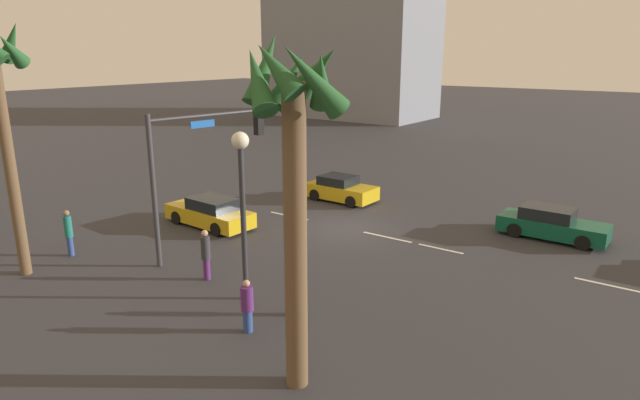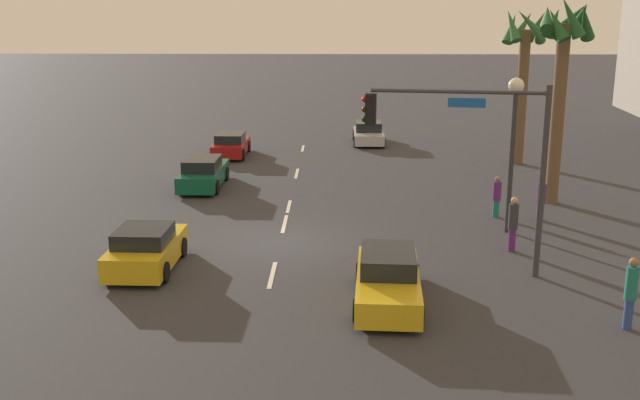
# 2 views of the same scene
# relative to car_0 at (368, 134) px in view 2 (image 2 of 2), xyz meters

# --- Properties ---
(ground_plane) EXTENTS (220.00, 220.00, 0.00)m
(ground_plane) POSITION_rel_car_0_xyz_m (19.83, -3.92, -0.60)
(ground_plane) COLOR #333338
(lane_stripe_0) EXTENTS (2.00, 0.14, 0.01)m
(lane_stripe_0) POSITION_rel_car_0_xyz_m (1.83, -3.92, -0.59)
(lane_stripe_0) COLOR silver
(lane_stripe_0) RESTS_ON ground_plane
(lane_stripe_1) EXTENTS (2.27, 0.14, 0.01)m
(lane_stripe_1) POSITION_rel_car_0_xyz_m (8.65, -3.92, -0.59)
(lane_stripe_1) COLOR silver
(lane_stripe_1) RESTS_ON ground_plane
(lane_stripe_2) EXTENTS (2.00, 0.14, 0.01)m
(lane_stripe_2) POSITION_rel_car_0_xyz_m (15.04, -3.92, -0.59)
(lane_stripe_2) COLOR silver
(lane_stripe_2) RESTS_ON ground_plane
(lane_stripe_3) EXTENTS (2.44, 0.14, 0.01)m
(lane_stripe_3) POSITION_rel_car_0_xyz_m (17.60, -3.92, -0.59)
(lane_stripe_3) COLOR silver
(lane_stripe_3) RESTS_ON ground_plane
(lane_stripe_4) EXTENTS (2.37, 0.14, 0.01)m
(lane_stripe_4) POSITION_rel_car_0_xyz_m (23.23, -3.92, -0.59)
(lane_stripe_4) COLOR silver
(lane_stripe_4) RESTS_ON ground_plane
(car_0) EXTENTS (3.94, 1.87, 1.30)m
(car_0) POSITION_rel_car_0_xyz_m (0.00, 0.00, 0.00)
(car_0) COLOR #B7B7BC
(car_0) RESTS_ON ground_plane
(car_1) EXTENTS (4.73, 2.04, 1.41)m
(car_1) POSITION_rel_car_0_xyz_m (25.28, -0.49, 0.05)
(car_1) COLOR gold
(car_1) RESTS_ON ground_plane
(car_2) EXTENTS (3.96, 1.84, 1.30)m
(car_2) POSITION_rel_car_0_xyz_m (4.19, -7.82, 0.01)
(car_2) COLOR maroon
(car_2) RESTS_ON ground_plane
(car_3) EXTENTS (4.57, 1.86, 1.40)m
(car_3) POSITION_rel_car_0_xyz_m (11.61, -8.07, 0.05)
(car_3) COLOR #0F5138
(car_3) RESTS_ON ground_plane
(car_4) EXTENTS (3.94, 1.99, 1.40)m
(car_4) POSITION_rel_car_0_xyz_m (22.74, -7.95, 0.05)
(car_4) COLOR gold
(car_4) RESTS_ON ground_plane
(traffic_signal) EXTENTS (1.03, 5.50, 5.88)m
(traffic_signal) POSITION_rel_car_0_xyz_m (22.88, 2.29, 3.43)
(traffic_signal) COLOR #38383D
(traffic_signal) RESTS_ON ground_plane
(streetlamp) EXTENTS (0.56, 0.56, 5.65)m
(streetlamp) POSITION_rel_car_0_xyz_m (18.45, 4.36, 3.40)
(streetlamp) COLOR #2D2D33
(streetlamp) RESTS_ON ground_plane
(pedestrian_0) EXTENTS (0.35, 0.35, 1.90)m
(pedestrian_0) POSITION_rel_car_0_xyz_m (20.71, 4.02, 0.41)
(pedestrian_0) COLOR #59266B
(pedestrian_0) RESTS_ON ground_plane
(pedestrian_1) EXTENTS (0.32, 0.32, 1.93)m
(pedestrian_1) POSITION_rel_car_0_xyz_m (27.02, 5.56, 0.44)
(pedestrian_1) COLOR #2D478C
(pedestrian_1) RESTS_ON ground_plane
(pedestrian_2) EXTENTS (0.52, 0.52, 1.65)m
(pedestrian_2) POSITION_rel_car_0_xyz_m (16.88, 5.98, 0.26)
(pedestrian_2) COLOR #2D478C
(pedestrian_2) RESTS_ON ground_plane
(pedestrian_3) EXTENTS (0.41, 0.41, 1.65)m
(pedestrian_3) POSITION_rel_car_0_xyz_m (16.43, 4.36, 0.27)
(pedestrian_3) COLOR #1E7266
(pedestrian_3) RESTS_ON ground_plane
(palm_tree_1) EXTENTS (2.60, 2.41, 8.54)m
(palm_tree_1) POSITION_rel_car_0_xyz_m (14.12, 7.22, 5.39)
(palm_tree_1) COLOR brown
(palm_tree_1) RESTS_ON ground_plane
(palm_tree_2) EXTENTS (2.45, 2.61, 8.09)m
(palm_tree_2) POSITION_rel_car_0_xyz_m (5.93, 7.62, 5.02)
(palm_tree_2) COLOR brown
(palm_tree_2) RESTS_ON ground_plane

